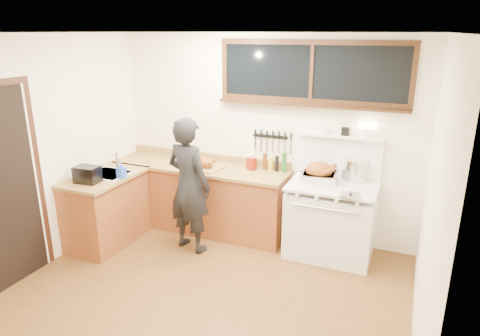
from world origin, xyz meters
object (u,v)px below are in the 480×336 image
at_px(man, 189,185).
at_px(roast_turkey, 319,173).
at_px(vintage_stove, 331,218).
at_px(cutting_board, 205,164).

height_order(man, roast_turkey, man).
xyz_separation_m(vintage_stove, roast_turkey, (-0.18, 0.04, 0.53)).
relative_size(man, roast_turkey, 3.69).
xyz_separation_m(man, cutting_board, (-0.04, 0.50, 0.12)).
relative_size(vintage_stove, man, 0.96).
height_order(vintage_stove, cutting_board, vintage_stove).
bearing_deg(man, cutting_board, 94.43).
bearing_deg(roast_turkey, man, -158.26).
relative_size(man, cutting_board, 3.29).
distance_m(man, cutting_board, 0.52).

